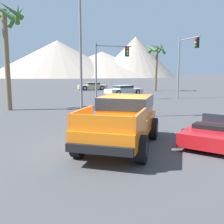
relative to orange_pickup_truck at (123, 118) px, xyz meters
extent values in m
plane|color=#424244|center=(-0.37, -0.22, -1.02)|extent=(320.00, 320.00, 0.00)
cube|color=orange|center=(-0.19, -0.29, -0.25)|extent=(4.27, 5.08, 0.56)
cube|color=orange|center=(0.33, 0.51, 0.39)|extent=(2.67, 2.75, 0.72)
cube|color=#1E2833|center=(0.33, 0.51, 0.52)|extent=(2.72, 2.81, 0.46)
cube|color=orange|center=(-1.72, -0.90, 0.27)|extent=(1.12, 1.64, 0.48)
cube|color=orange|center=(-0.14, -1.93, 0.27)|extent=(1.12, 1.64, 0.48)
cube|color=orange|center=(-1.43, -2.18, 0.27)|extent=(1.62, 1.10, 0.48)
cube|color=black|center=(1.15, 1.75, -0.41)|extent=(1.70, 1.19, 0.24)
cube|color=black|center=(-1.53, -2.34, -0.41)|extent=(1.70, 1.19, 0.24)
cylinder|color=black|center=(-0.23, 1.50, -0.59)|extent=(0.73, 0.89, 0.86)
cylinder|color=#232326|center=(-0.23, 1.50, -0.59)|extent=(0.53, 0.57, 0.47)
cylinder|color=black|center=(1.47, 0.39, -0.59)|extent=(0.73, 0.89, 0.86)
cylinder|color=#232326|center=(1.47, 0.39, -0.59)|extent=(0.53, 0.57, 0.47)
cylinder|color=black|center=(-1.85, -0.98, -0.59)|extent=(0.73, 0.89, 0.86)
cylinder|color=#232326|center=(-1.85, -0.98, -0.59)|extent=(0.53, 0.57, 0.47)
cylinder|color=black|center=(-0.16, -2.09, -0.59)|extent=(0.73, 0.89, 0.86)
cylinder|color=#232326|center=(-0.16, -2.09, -0.59)|extent=(0.53, 0.57, 0.47)
cube|color=#B21419|center=(3.66, -0.76, -0.61)|extent=(4.49, 4.04, 0.47)
cube|color=#1E2833|center=(4.03, -0.46, -0.20)|extent=(0.95, 1.19, 0.35)
cube|color=black|center=(3.06, -1.23, -0.30)|extent=(1.33, 1.46, 0.16)
cylinder|color=black|center=(4.21, 0.72, -0.70)|extent=(0.65, 0.57, 0.65)
cylinder|color=#9E9EA3|center=(4.21, 0.72, -0.70)|extent=(0.42, 0.40, 0.36)
cylinder|color=black|center=(2.08, -0.94, -0.70)|extent=(0.65, 0.57, 0.65)
cylinder|color=#9E9EA3|center=(2.08, -0.94, -0.70)|extent=(0.42, 0.40, 0.36)
cube|color=tan|center=(5.72, 28.95, -0.57)|extent=(4.19, 1.83, 0.53)
cube|color=tan|center=(5.82, 28.95, -0.11)|extent=(1.77, 1.58, 0.40)
cube|color=#1E2833|center=(5.82, 28.95, -0.06)|extent=(1.81, 1.62, 0.24)
cylinder|color=black|center=(4.41, 28.12, -0.69)|extent=(0.67, 0.23, 0.67)
cylinder|color=#9E9EA3|center=(4.41, 28.12, -0.69)|extent=(0.37, 0.24, 0.37)
cylinder|color=black|center=(4.43, 29.82, -0.69)|extent=(0.67, 0.23, 0.67)
cylinder|color=#9E9EA3|center=(4.43, 29.82, -0.69)|extent=(0.37, 0.24, 0.37)
cylinder|color=black|center=(7.00, 28.09, -0.69)|extent=(0.67, 0.23, 0.67)
cylinder|color=#9E9EA3|center=(7.00, 28.09, -0.69)|extent=(0.37, 0.24, 0.37)
cylinder|color=black|center=(7.02, 29.79, -0.69)|extent=(0.67, 0.23, 0.67)
cylinder|color=#9E9EA3|center=(7.02, 29.79, -0.69)|extent=(0.37, 0.24, 0.37)
cube|color=#B7BABF|center=(7.43, 20.03, -0.59)|extent=(4.79, 2.88, 0.52)
cube|color=#B7BABF|center=(7.32, 20.00, -0.13)|extent=(2.22, 1.98, 0.41)
cube|color=#1E2833|center=(7.32, 20.00, -0.08)|extent=(2.27, 2.03, 0.25)
cylinder|color=black|center=(8.55, 21.21, -0.71)|extent=(0.66, 0.38, 0.63)
cylinder|color=#9E9EA3|center=(8.55, 21.21, -0.71)|extent=(0.39, 0.32, 0.34)
cylinder|color=black|center=(8.99, 19.59, -0.71)|extent=(0.66, 0.38, 0.63)
cylinder|color=#9E9EA3|center=(8.99, 19.59, -0.71)|extent=(0.39, 0.32, 0.34)
cylinder|color=black|center=(5.87, 20.47, -0.71)|extent=(0.66, 0.38, 0.63)
cylinder|color=#9E9EA3|center=(5.87, 20.47, -0.71)|extent=(0.39, 0.32, 0.34)
cylinder|color=black|center=(6.31, 18.85, -0.71)|extent=(0.66, 0.38, 0.63)
cylinder|color=#9E9EA3|center=(6.31, 18.85, -0.71)|extent=(0.39, 0.32, 0.34)
cylinder|color=slate|center=(2.78, 14.99, 1.64)|extent=(0.16, 0.16, 5.32)
cylinder|color=slate|center=(4.53, 14.99, 4.05)|extent=(3.49, 0.11, 0.11)
cube|color=black|center=(5.85, 14.99, 3.55)|extent=(0.34, 0.26, 0.90)
sphere|color=red|center=(5.85, 14.84, 3.82)|extent=(0.20, 0.20, 0.20)
sphere|color=orange|center=(5.85, 14.84, 3.55)|extent=(0.20, 0.20, 0.20)
sphere|color=green|center=(5.85, 14.84, 3.28)|extent=(0.20, 0.20, 0.20)
cylinder|color=slate|center=(11.15, 14.35, 1.97)|extent=(0.16, 0.16, 5.98)
cylinder|color=slate|center=(11.15, 12.73, 4.71)|extent=(0.11, 3.25, 0.11)
cube|color=black|center=(11.15, 11.49, 4.21)|extent=(0.26, 0.34, 0.90)
sphere|color=red|center=(11.00, 11.49, 4.48)|extent=(0.20, 0.20, 0.20)
sphere|color=orange|center=(11.00, 11.49, 4.21)|extent=(0.20, 0.20, 0.20)
sphere|color=green|center=(11.00, 11.49, 3.94)|extent=(0.20, 0.20, 0.20)
cylinder|color=slate|center=(-0.37, 6.02, 3.27)|extent=(0.14, 0.14, 8.57)
cylinder|color=brown|center=(13.65, 24.09, 2.04)|extent=(0.36, 0.64, 6.12)
cone|color=#386B2D|center=(14.45, 24.28, 4.85)|extent=(0.45, 1.54, 1.19)
cone|color=#386B2D|center=(14.24, 24.83, 4.92)|extent=(1.45, 1.44, 1.00)
cone|color=#386B2D|center=(13.52, 25.05, 4.79)|extent=(1.52, 0.59, 1.36)
cone|color=#386B2D|center=(12.77, 24.53, 4.83)|extent=(0.91, 1.81, 1.27)
cone|color=#386B2D|center=(12.63, 23.88, 4.85)|extent=(1.03, 2.11, 1.23)
cone|color=#386B2D|center=(13.27, 23.30, 4.90)|extent=(1.99, 1.09, 1.06)
cone|color=#386B2D|center=(14.19, 23.48, 4.75)|extent=(1.53, 1.25, 1.49)
cylinder|color=brown|center=(-4.63, 10.71, 2.40)|extent=(0.36, 0.38, 6.84)
cone|color=#386B2D|center=(-3.75, 10.79, 5.57)|extent=(0.53, 1.72, 1.24)
cone|color=#386B2D|center=(-3.86, 11.38, 5.50)|extent=(1.51, 1.65, 1.47)
cone|color=#386B2D|center=(-4.88, 11.66, 5.56)|extent=(1.93, 0.83, 1.29)
cone|color=#386B2D|center=(-4.73, 9.87, 5.56)|extent=(1.62, 0.54, 1.25)
cone|color=#386B2D|center=(-4.13, 9.97, 5.63)|extent=(1.65, 1.28, 1.06)
cone|color=gray|center=(32.54, 120.48, 5.26)|extent=(62.53, 62.53, 12.57)
cone|color=gray|center=(46.88, 111.08, 8.62)|extent=(38.07, 38.07, 19.28)
cone|color=gray|center=(10.91, 123.90, 7.81)|extent=(67.62, 67.62, 17.65)
camera|label=1|loc=(-3.27, -8.99, 1.69)|focal=42.00mm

